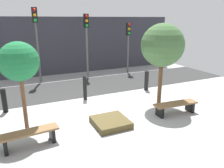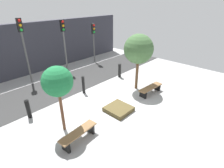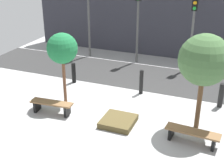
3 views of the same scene
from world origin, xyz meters
name	(u,v)px [view 2 (image 2 of 3)]	position (x,y,z in m)	size (l,w,h in m)	color
ground_plane	(108,105)	(0.00, 0.00, 0.00)	(18.00, 18.00, 0.00)	#9D9D9D
road_strip	(66,84)	(0.00, 3.80, 0.01)	(18.00, 3.18, 0.01)	#303030
building_facade	(36,48)	(0.00, 7.31, 1.79)	(16.20, 0.50, 3.58)	#33333D
bench_left	(79,134)	(-2.59, -0.93, 0.33)	(1.64, 0.53, 0.46)	black
bench_right	(150,89)	(2.59, -0.93, 0.32)	(1.74, 0.57, 0.44)	black
planter_bed	(119,109)	(0.00, -0.73, 0.10)	(1.13, 1.17, 0.21)	#4E4225
tree_behind_left_bench	(57,82)	(-2.59, 0.08, 2.23)	(1.17, 1.17, 2.84)	brown
tree_behind_right_bench	(139,49)	(2.59, 0.08, 2.45)	(1.68, 1.68, 3.31)	brown
bollard_far_left	(28,109)	(-3.22, 1.96, 0.46)	(0.19, 0.19, 0.92)	black
bollard_left	(83,85)	(0.00, 1.96, 0.52)	(0.16, 0.16, 1.05)	black
bollard_center	(120,71)	(3.22, 1.96, 0.48)	(0.20, 0.20, 0.97)	black
traffic_light_mid_west	(23,40)	(-1.40, 5.68, 2.77)	(0.28, 0.27, 4.03)	#525252
traffic_light_mid_east	(64,37)	(1.40, 5.68, 2.57)	(0.28, 0.27, 3.73)	#5F5F5F
traffic_light_east	(94,36)	(4.21, 5.68, 2.24)	(0.28, 0.27, 3.22)	#545454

